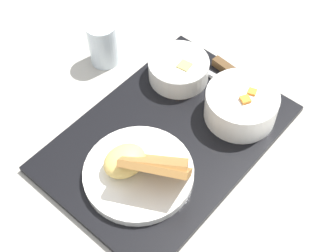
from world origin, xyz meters
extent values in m
plane|color=#ADA89E|center=(0.00, 0.00, 0.00)|extent=(4.00, 4.00, 0.00)
cube|color=black|center=(0.00, 0.00, 0.01)|extent=(0.46, 0.33, 0.01)
cylinder|color=white|center=(-0.13, 0.07, 0.04)|extent=(0.14, 0.14, 0.06)
torus|color=white|center=(-0.13, 0.07, 0.07)|extent=(0.14, 0.14, 0.01)
cylinder|color=#8EBC6B|center=(-0.10, 0.06, 0.06)|extent=(0.05, 0.05, 0.02)
cylinder|color=#8EBC6B|center=(-0.11, 0.05, 0.06)|extent=(0.05, 0.05, 0.01)
cylinder|color=#8EBC6B|center=(-0.14, 0.06, 0.06)|extent=(0.05, 0.05, 0.02)
cylinder|color=#8EBC6B|center=(-0.13, 0.07, 0.06)|extent=(0.05, 0.05, 0.02)
cylinder|color=#8EBC6B|center=(-0.14, 0.07, 0.06)|extent=(0.04, 0.04, 0.02)
cylinder|color=#8EBC6B|center=(-0.13, 0.06, 0.06)|extent=(0.05, 0.05, 0.01)
cube|color=orange|center=(-0.12, 0.08, 0.07)|extent=(0.02, 0.02, 0.02)
cube|color=orange|center=(-0.14, 0.07, 0.07)|extent=(0.02, 0.02, 0.02)
cylinder|color=white|center=(-0.12, -0.09, 0.04)|extent=(0.12, 0.12, 0.05)
torus|color=white|center=(-0.12, -0.09, 0.06)|extent=(0.12, 0.12, 0.01)
cylinder|color=#B29342|center=(-0.12, -0.09, 0.04)|extent=(0.10, 0.10, 0.03)
cube|color=#D1B75B|center=(-0.12, -0.07, 0.05)|extent=(0.03, 0.03, 0.02)
cube|color=#D1B75B|center=(-0.13, -0.09, 0.05)|extent=(0.02, 0.02, 0.01)
cylinder|color=white|center=(0.10, 0.02, 0.02)|extent=(0.19, 0.19, 0.02)
ellipsoid|color=#EFC666|center=(0.11, 0.00, 0.05)|extent=(0.08, 0.07, 0.04)
cube|color=#A37038|center=(0.08, 0.05, 0.06)|extent=(0.12, 0.13, 0.09)
cube|color=#A37038|center=(0.08, 0.04, 0.06)|extent=(0.13, 0.14, 0.09)
cube|color=silver|center=(-0.20, 0.05, 0.01)|extent=(0.02, 0.10, 0.00)
cube|color=#51381E|center=(-0.20, -0.03, 0.02)|extent=(0.02, 0.06, 0.02)
ellipsoid|color=silver|center=(-0.17, 0.02, 0.02)|extent=(0.04, 0.05, 0.01)
cube|color=silver|center=(-0.17, -0.06, 0.02)|extent=(0.02, 0.12, 0.01)
cylinder|color=silver|center=(-0.06, -0.24, 0.05)|extent=(0.06, 0.06, 0.10)
cylinder|color=silver|center=(-0.06, -0.24, 0.03)|extent=(0.05, 0.05, 0.06)
camera|label=1|loc=(0.37, 0.34, 0.72)|focal=50.00mm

